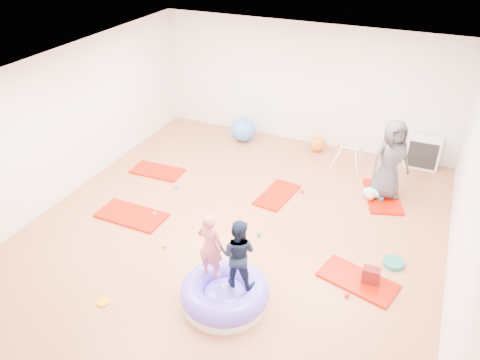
% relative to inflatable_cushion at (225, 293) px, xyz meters
% --- Properties ---
extents(room, '(7.01, 8.01, 2.81)m').
position_rel_inflatable_cushion_xyz_m(room, '(-0.58, 1.57, 1.24)').
color(room, '#A26040').
rests_on(room, ground).
extents(gym_mat_front_left, '(1.28, 0.65, 0.05)m').
position_rel_inflatable_cushion_xyz_m(gym_mat_front_left, '(-2.49, 1.23, -0.13)').
color(gym_mat_front_left, '#AE1A00').
rests_on(gym_mat_front_left, ground).
extents(gym_mat_mid_left, '(1.13, 0.60, 0.05)m').
position_rel_inflatable_cushion_xyz_m(gym_mat_mid_left, '(-2.95, 2.83, -0.14)').
color(gym_mat_mid_left, '#AE1A00').
rests_on(gym_mat_mid_left, ground).
extents(gym_mat_center_back, '(0.67, 1.13, 0.04)m').
position_rel_inflatable_cushion_xyz_m(gym_mat_center_back, '(-0.27, 2.98, -0.14)').
color(gym_mat_center_back, '#AE1A00').
rests_on(gym_mat_center_back, ground).
extents(gym_mat_right, '(1.27, 0.86, 0.05)m').
position_rel_inflatable_cushion_xyz_m(gym_mat_right, '(1.69, 1.19, -0.13)').
color(gym_mat_right, '#AE1A00').
rests_on(gym_mat_right, ground).
extents(gym_mat_rear_right, '(0.97, 1.37, 0.05)m').
position_rel_inflatable_cushion_xyz_m(gym_mat_rear_right, '(1.65, 3.76, -0.13)').
color(gym_mat_rear_right, '#AE1A00').
rests_on(gym_mat_rear_right, ground).
extents(inflatable_cushion, '(1.29, 1.29, 0.41)m').
position_rel_inflatable_cushion_xyz_m(inflatable_cushion, '(0.00, 0.00, 0.00)').
color(inflatable_cushion, white).
rests_on(inflatable_cushion, ground).
extents(child_pink, '(0.40, 0.27, 1.07)m').
position_rel_inflatable_cushion_xyz_m(child_pink, '(-0.27, 0.12, 0.75)').
color(child_pink, '#D3616C').
rests_on(child_pink, inflatable_cushion).
extents(child_navy, '(0.57, 0.47, 1.08)m').
position_rel_inflatable_cushion_xyz_m(child_navy, '(0.16, 0.12, 0.75)').
color(child_navy, black).
rests_on(child_navy, inflatable_cushion).
extents(adult_caregiver, '(0.92, 0.86, 1.58)m').
position_rel_inflatable_cushion_xyz_m(adult_caregiver, '(1.67, 3.77, 0.68)').
color(adult_caregiver, '#3D3F45').
rests_on(adult_caregiver, gym_mat_rear_right).
extents(infant, '(0.35, 0.36, 0.21)m').
position_rel_inflatable_cushion_xyz_m(infant, '(1.45, 3.57, -0.00)').
color(infant, '#9ADFFC').
rests_on(infant, gym_mat_rear_right).
extents(ball_pit_balls, '(4.66, 2.65, 0.08)m').
position_rel_inflatable_cushion_xyz_m(ball_pit_balls, '(-0.96, 1.84, -0.12)').
color(ball_pit_balls, '#3A7DD9').
rests_on(ball_pit_balls, ground).
extents(exercise_ball_blue, '(0.60, 0.60, 0.60)m').
position_rel_inflatable_cushion_xyz_m(exercise_ball_blue, '(-1.86, 4.98, 0.14)').
color(exercise_ball_blue, '#3A7DD9').
rests_on(exercise_ball_blue, ground).
extents(exercise_ball_orange, '(0.37, 0.37, 0.37)m').
position_rel_inflatable_cushion_xyz_m(exercise_ball_orange, '(-0.07, 5.17, 0.03)').
color(exercise_ball_orange, orange).
rests_on(exercise_ball_orange, ground).
extents(infant_play_gym, '(0.63, 0.60, 0.48)m').
position_rel_inflatable_cushion_xyz_m(infant_play_gym, '(0.74, 4.68, 0.16)').
color(infant_play_gym, white).
rests_on(infant_play_gym, ground).
extents(cube_shelf, '(0.69, 0.34, 0.69)m').
position_rel_inflatable_cushion_xyz_m(cube_shelf, '(2.20, 5.36, 0.19)').
color(cube_shelf, white).
rests_on(cube_shelf, ground).
extents(balance_disc, '(0.34, 0.34, 0.08)m').
position_rel_inflatable_cushion_xyz_m(balance_disc, '(2.13, 1.81, -0.12)').
color(balance_disc, '#21766A').
rests_on(balance_disc, ground).
extents(backpack, '(0.27, 0.17, 0.30)m').
position_rel_inflatable_cushion_xyz_m(backpack, '(1.87, 1.22, -0.01)').
color(backpack, red).
rests_on(backpack, ground).
extents(yellow_toy, '(0.20, 0.20, 0.03)m').
position_rel_inflatable_cushion_xyz_m(yellow_toy, '(-1.61, -0.73, -0.14)').
color(yellow_toy, '#F5B70A').
rests_on(yellow_toy, ground).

